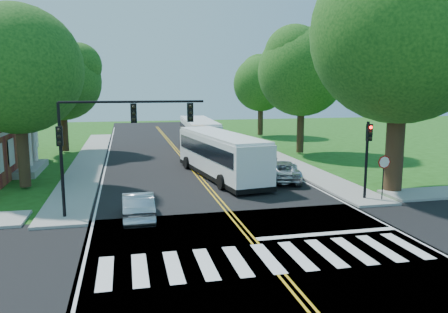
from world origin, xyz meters
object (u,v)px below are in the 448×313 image
object	(u,v)px
bus_follow	(199,135)
dark_sedan	(265,163)
suv	(282,171)
signal_ne	(367,150)
bus_lead	(220,154)
hatchback	(138,206)
signal_nw	(110,130)

from	to	relation	value
bus_follow	dark_sedan	bearing A→B (deg)	108.48
suv	dark_sedan	bearing A→B (deg)	-70.28
signal_ne	bus_lead	world-z (taller)	signal_ne
bus_follow	hatchback	bearing A→B (deg)	75.60
signal_nw	hatchback	bearing A→B (deg)	-35.33
signal_ne	bus_follow	bearing A→B (deg)	106.57
hatchback	dark_sedan	size ratio (longest dim) A/B	0.88
bus_lead	signal_nw	bearing A→B (deg)	40.20
hatchback	dark_sedan	world-z (taller)	dark_sedan
signal_nw	bus_lead	bearing A→B (deg)	48.57
dark_sedan	bus_lead	bearing A→B (deg)	33.83
bus_follow	hatchback	size ratio (longest dim) A/B	3.03
signal_nw	signal_ne	world-z (taller)	signal_nw
signal_ne	hatchback	xyz separation A→B (m)	(-12.85, -0.87, -2.26)
signal_ne	bus_follow	size ratio (longest dim) A/B	0.34
bus_follow	bus_lead	bearing A→B (deg)	90.30
bus_follow	signal_nw	bearing A→B (deg)	71.97
dark_sedan	suv	bearing A→B (deg)	110.58
signal_ne	dark_sedan	distance (m)	10.14
signal_ne	bus_follow	world-z (taller)	signal_ne
signal_ne	dark_sedan	size ratio (longest dim) A/B	0.92
bus_lead	hatchback	size ratio (longest dim) A/B	2.97
bus_lead	dark_sedan	distance (m)	4.02
signal_ne	suv	xyz separation A→B (m)	(-2.78, 6.14, -2.25)
signal_nw	suv	world-z (taller)	signal_nw
bus_follow	dark_sedan	distance (m)	11.87
signal_ne	hatchback	size ratio (longest dim) A/B	1.04
hatchback	dark_sedan	bearing A→B (deg)	-134.16
signal_nw	bus_follow	bearing A→B (deg)	69.29
signal_nw	hatchback	distance (m)	3.96
bus_follow	dark_sedan	size ratio (longest dim) A/B	2.66
hatchback	dark_sedan	distance (m)	14.27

